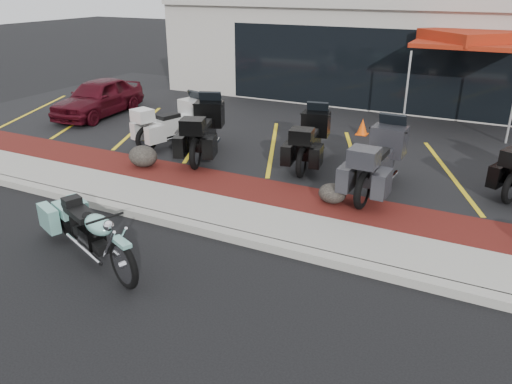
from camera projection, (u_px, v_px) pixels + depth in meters
The scene contains 16 objects.
ground at pixel (249, 276), 7.63m from camera, with size 90.00×90.00×0.00m, color black.
curb at pixel (274, 246), 8.34m from camera, with size 24.00×0.25×0.15m, color gray.
sidewalk at pixel (290, 229), 8.92m from camera, with size 24.00×1.20×0.15m, color gray.
mulch_bed at pixel (314, 204), 9.90m from camera, with size 24.00×1.20×0.16m, color #390E0C.
upper_lot at pixel (380, 135), 14.34m from camera, with size 26.00×9.60×0.15m, color black.
dealership_building at pixel (426, 43), 18.75m from camera, with size 18.00×8.16×4.00m.
boulder_left at pixel (143, 156), 11.58m from camera, with size 0.70×0.58×0.49m, color black.
boulder_mid at pixel (332, 193), 9.69m from camera, with size 0.55×0.46×0.39m, color black.
hero_cruiser at pixel (123, 258), 7.15m from camera, with size 2.86×0.72×1.01m, color #75B7AB, non-canonical shape.
touring_white at pixel (196, 115), 13.55m from camera, with size 2.25×0.86×1.31m, color silver, non-canonical shape.
touring_black_front at pixel (211, 119), 12.88m from camera, with size 2.47×0.94×1.44m, color black, non-canonical shape.
touring_black_mid at pixel (317, 129), 12.24m from camera, with size 2.29×0.87×1.33m, color black, non-canonical shape.
touring_grey at pixel (390, 147), 10.71m from camera, with size 2.49×0.95×1.45m, color #2A292E, non-canonical shape.
parked_car at pixel (98, 97), 15.88m from camera, with size 1.39×3.45×1.17m, color #3F0912.
traffic_cone at pixel (362, 127), 14.03m from camera, with size 0.30×0.30×0.45m, color #F55008.
popup_canopy at pixel (471, 39), 14.10m from camera, with size 3.04×3.04×2.73m.
Camera 1 is at (3.02, -5.78, 4.16)m, focal length 35.00 mm.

